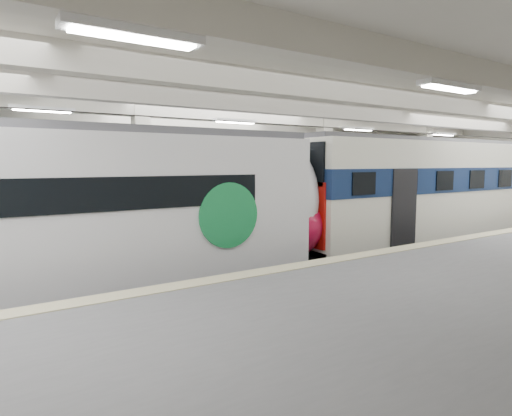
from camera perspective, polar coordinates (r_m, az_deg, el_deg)
station_hall at (r=11.91m, az=6.48°, el=4.76°), size 36.00×24.00×5.75m
modern_emu at (r=11.43m, az=-16.96°, el=-0.98°), size 13.55×2.80×4.38m
older_rer at (r=19.01m, az=21.72°, el=2.09°), size 13.53×2.99×4.46m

